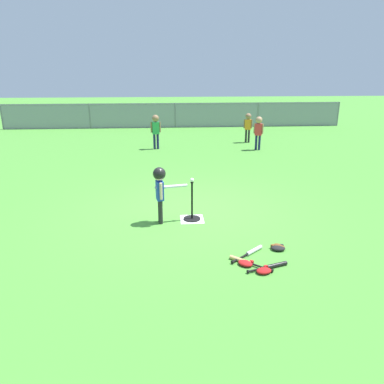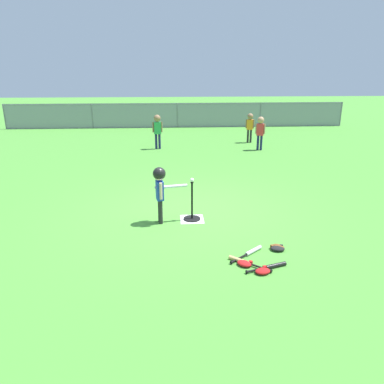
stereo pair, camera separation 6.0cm
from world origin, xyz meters
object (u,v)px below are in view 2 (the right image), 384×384
object	(u,v)px
spare_bat_silver	(251,252)
glove_near_bats	(278,248)
fielder_deep_center	(250,124)
spare_bat_wood	(244,262)
baseball_on_tee	(192,180)
fielder_deep_right	(260,129)
batting_tee	(192,213)
glove_by_plate	(263,271)
spare_bat_black	(272,266)
fielder_deep_left	(157,127)
glove_outfield_drop	(245,263)
batter_child	(160,184)
glove_tossed_aside	(278,247)

from	to	relation	value
spare_bat_silver	glove_near_bats	bearing A→B (deg)	10.46
fielder_deep_center	spare_bat_wood	world-z (taller)	fielder_deep_center
spare_bat_wood	baseball_on_tee	bearing A→B (deg)	110.89
fielder_deep_center	fielder_deep_right	xyz separation A→B (m)	(0.07, -1.35, 0.03)
batting_tee	fielder_deep_center	bearing A→B (deg)	70.18
glove_by_plate	spare_bat_black	bearing A→B (deg)	37.74
fielder_deep_left	glove_outfield_drop	world-z (taller)	fielder_deep_left
batter_child	glove_tossed_aside	size ratio (longest dim) A/B	3.91
batter_child	spare_bat_wood	distance (m)	2.16
fielder_deep_left	glove_near_bats	bearing A→B (deg)	-75.12
spare_bat_wood	fielder_deep_center	bearing A→B (deg)	77.55
fielder_deep_center	spare_bat_silver	xyz separation A→B (m)	(-1.85, -8.82, -0.68)
spare_bat_black	glove_by_plate	bearing A→B (deg)	-142.26
fielder_deep_right	fielder_deep_left	size ratio (longest dim) A/B	0.96
fielder_deep_left	spare_bat_silver	xyz separation A→B (m)	(1.62, -7.88, -0.74)
batting_tee	glove_tossed_aside	bearing A→B (deg)	-45.19
glove_tossed_aside	baseball_on_tee	bearing A→B (deg)	134.81
batter_child	glove_outfield_drop	bearing A→B (deg)	-53.34
fielder_deep_left	glove_outfield_drop	distance (m)	8.39
fielder_deep_right	batting_tee	bearing A→B (deg)	-114.36
glove_by_plate	glove_near_bats	bearing A→B (deg)	58.43
spare_bat_silver	glove_by_plate	distance (m)	0.57
fielder_deep_right	spare_bat_silver	distance (m)	7.75
glove_by_plate	glove_tossed_aside	bearing A→B (deg)	59.22
batter_child	glove_near_bats	xyz separation A→B (m)	(1.86, -1.23, -0.72)
glove_by_plate	fielder_deep_center	bearing A→B (deg)	79.18
fielder_deep_center	glove_by_plate	world-z (taller)	fielder_deep_center
spare_bat_wood	glove_outfield_drop	xyz separation A→B (m)	(0.00, -0.06, 0.01)
fielder_deep_right	spare_bat_wood	bearing A→B (deg)	-105.01
batter_child	spare_bat_black	xyz separation A→B (m)	(1.62, -1.76, -0.73)
fielder_deep_right	fielder_deep_left	distance (m)	3.56
baseball_on_tee	glove_by_plate	distance (m)	2.30
glove_near_bats	glove_tossed_aside	bearing A→B (deg)	71.95
baseball_on_tee	fielder_deep_center	world-z (taller)	fielder_deep_center
fielder_deep_left	glove_tossed_aside	bearing A→B (deg)	-74.94
batter_child	spare_bat_silver	distance (m)	2.06
batting_tee	glove_by_plate	size ratio (longest dim) A/B	2.97
spare_bat_wood	glove_by_plate	bearing A→B (deg)	-52.41
fielder_deep_left	batter_child	bearing A→B (deg)	-88.13
spare_bat_wood	batting_tee	bearing A→B (deg)	110.89
fielder_deep_left	fielder_deep_right	bearing A→B (deg)	-6.56
spare_bat_wood	spare_bat_silver	bearing A→B (deg)	60.33
batter_child	spare_bat_silver	xyz separation A→B (m)	(1.40, -1.32, -0.73)
batter_child	glove_by_plate	distance (m)	2.49
fielder_deep_right	glove_outfield_drop	distance (m)	8.12
baseball_on_tee	glove_tossed_aside	world-z (taller)	baseball_on_tee
glove_by_plate	glove_near_bats	xyz separation A→B (m)	(0.40, 0.65, 0.00)
spare_bat_silver	glove_by_plate	bearing A→B (deg)	-84.90
spare_bat_silver	glove_near_bats	distance (m)	0.46
baseball_on_tee	fielder_deep_right	size ratio (longest dim) A/B	0.06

